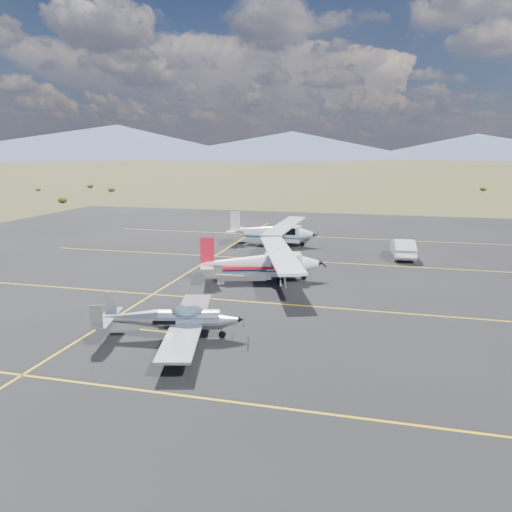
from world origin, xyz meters
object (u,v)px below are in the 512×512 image
at_px(aircraft_cessna, 262,262).
at_px(aircraft_plain, 273,231).
at_px(aircraft_low_wing, 173,319).
at_px(sedan, 403,248).

relative_size(aircraft_cessna, aircraft_plain, 1.00).
relative_size(aircraft_low_wing, aircraft_cessna, 0.77).
height_order(aircraft_plain, sedan, aircraft_plain).
distance_m(aircraft_plain, sedan, 11.32).
relative_size(aircraft_low_wing, aircraft_plain, 0.77).
height_order(aircraft_low_wing, sedan, aircraft_low_wing).
xyz_separation_m(aircraft_cessna, sedan, (8.96, 9.62, -0.53)).
distance_m(aircraft_low_wing, sedan, 22.83).
height_order(aircraft_cessna, sedan, aircraft_cessna).
xyz_separation_m(aircraft_cessna, aircraft_plain, (-2.03, 12.27, -0.01)).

